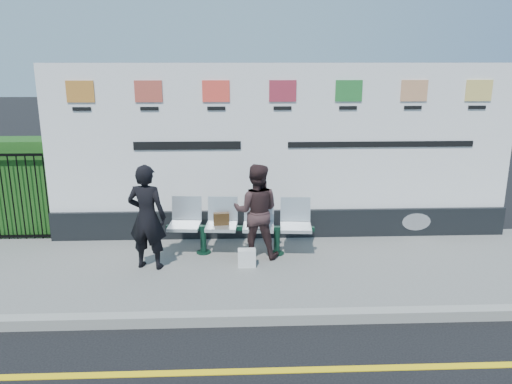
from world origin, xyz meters
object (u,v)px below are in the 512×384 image
billboard (281,164)px  woman_left (147,217)px  bench (240,239)px  woman_right (256,211)px

billboard → woman_left: 2.55m
billboard → bench: 1.53m
woman_left → woman_right: bearing=-154.4°
bench → woman_right: bearing=-21.9°
woman_left → woman_right: (1.64, 0.37, -0.04)m
billboard → bench: bearing=-131.1°
billboard → bench: size_ratio=3.51×
woman_right → billboard: bearing=-108.8°
woman_left → billboard: bearing=-134.8°
woman_left → woman_right: 1.68m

